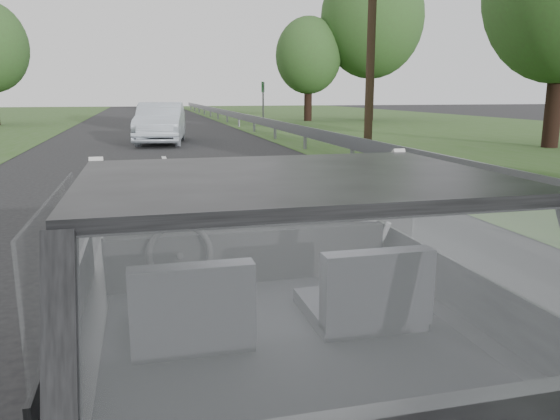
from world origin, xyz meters
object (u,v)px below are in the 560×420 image
cat (294,207)px  highway_sign (263,103)px  other_car (161,123)px  utility_pole (372,21)px  subject_car (268,305)px

cat → highway_sign: highway_sign is taller
cat → other_car: (-0.19, 16.69, -0.38)m
highway_sign → cat: bearing=-82.1°
cat → other_car: bearing=102.7°
cat → utility_pole: size_ratio=0.08×
cat → highway_sign: bearing=90.0°
cat → utility_pole: utility_pole is taller
subject_car → cat: bearing=63.2°
cat → other_car: 16.70m
other_car → utility_pole: (5.84, -4.64, 3.03)m
highway_sign → subject_car: bearing=-82.5°
highway_sign → utility_pole: bearing=-70.2°
highway_sign → utility_pole: size_ratio=0.31×
highway_sign → utility_pole: utility_pole is taller
other_car → utility_pole: bearing=-31.3°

